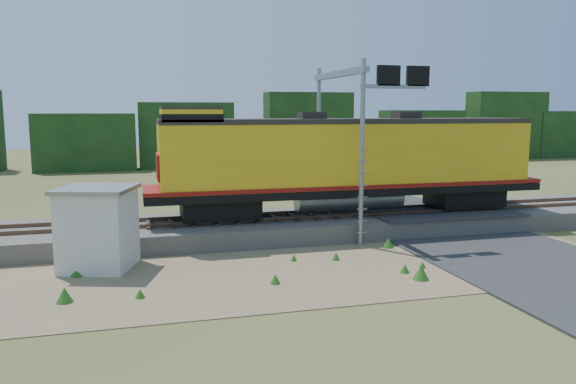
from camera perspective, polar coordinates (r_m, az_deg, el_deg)
name	(u,v)px	position (r m, az deg, el deg)	size (l,w,h in m)	color
ground	(339,271)	(19.83, 5.23, -7.98)	(140.00, 140.00, 0.00)	#475123
ballast	(293,226)	(25.28, 0.51, -3.46)	(70.00, 5.00, 0.80)	slate
rails	(293,215)	(25.19, 0.51, -2.39)	(70.00, 1.54, 0.16)	brown
dirt_shoulder	(280,271)	(19.71, -0.79, -8.00)	(26.00, 8.00, 0.03)	#8C7754
road	(500,250)	(23.71, 20.74, -5.57)	(7.00, 66.00, 0.86)	#38383A
tree_line_north	(206,136)	(56.29, -8.34, 5.67)	(130.00, 3.00, 6.50)	#163613
weed_clumps	(240,278)	(19.04, -4.92, -8.67)	(15.00, 6.20, 0.56)	#2A5F1B
locomotive	(344,160)	(25.61, 5.75, 3.21)	(18.36, 2.80, 4.74)	black
shed	(98,228)	(20.74, -18.75, -3.46)	(3.08, 3.08, 2.92)	silver
signal_gantry	(352,108)	(24.91, 6.56, 8.47)	(3.00, 6.20, 7.58)	gray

